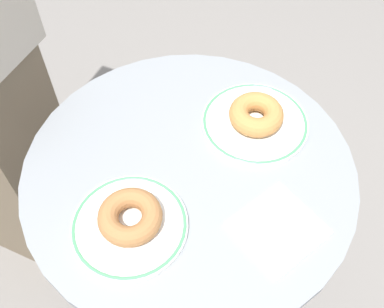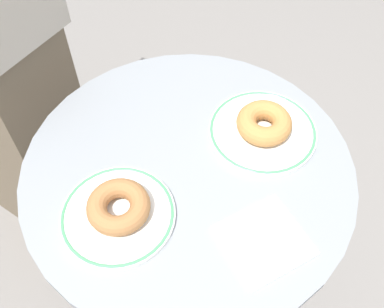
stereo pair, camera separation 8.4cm
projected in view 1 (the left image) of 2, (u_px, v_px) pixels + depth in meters
The scene contains 7 objects.
ground_plane at pixel (190, 295), 1.44m from camera, with size 7.00×7.00×0.02m, color gray.
cafe_table at pixel (190, 218), 1.02m from camera, with size 0.64×0.64×0.72m.
plate_left at pixel (130, 225), 0.77m from camera, with size 0.20×0.20×0.01m.
plate_right at pixel (255, 122), 0.91m from camera, with size 0.22×0.22×0.01m.
donut_cinnamon at pixel (130, 217), 0.76m from camera, with size 0.11×0.11×0.04m, color #A36B3D.
donut_old_fashioned at pixel (256, 114), 0.89m from camera, with size 0.11×0.11×0.04m, color #BC7F42.
paper_napkin at pixel (278, 228), 0.77m from camera, with size 0.14×0.13×0.01m, color white.
Camera 1 is at (-0.39, -0.29, 1.42)m, focal length 41.61 mm.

